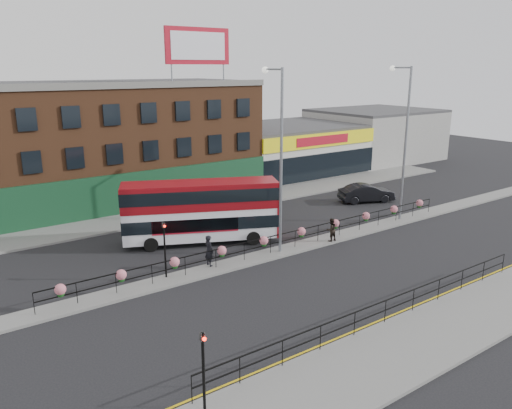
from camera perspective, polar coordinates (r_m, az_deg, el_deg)
ground at (r=32.28m, az=3.09°, el=-5.44°), size 120.00×120.00×0.00m
south_pavement at (r=24.86m, az=20.95°, el=-13.02°), size 60.00×4.00×0.15m
north_pavement at (r=41.83m, az=-7.14°, el=-0.52°), size 60.00×4.00×0.15m
median at (r=32.25m, az=3.09°, el=-5.32°), size 60.00×1.60×0.15m
yellow_line_inner at (r=26.04m, az=16.70°, el=-11.44°), size 60.00×0.10×0.01m
yellow_line_outer at (r=25.95m, az=17.02°, el=-11.57°), size 60.00×0.10×0.01m
brick_building at (r=46.42m, az=-16.46°, el=6.93°), size 25.00×12.21×10.30m
supermarket at (r=56.39m, az=3.38°, el=6.40°), size 15.00×12.25×5.30m
warehouse_east at (r=66.51m, az=13.41°, el=7.83°), size 14.50×12.00×6.30m
billboard at (r=44.09m, az=-6.67°, el=17.54°), size 6.00×0.29×4.40m
median_railing at (r=31.92m, az=3.12°, el=-3.69°), size 30.04×0.56×1.23m
south_railing at (r=23.98m, az=14.61°, el=-11.16°), size 20.04×0.05×1.12m
double_decker_bus at (r=33.42m, az=-6.24°, el=-0.15°), size 10.41×6.50×4.18m
car at (r=44.91m, az=12.52°, el=1.29°), size 5.10×6.03×1.59m
pedestrian_a at (r=29.54m, az=-5.39°, el=-5.26°), size 0.76×0.56×1.88m
pedestrian_b at (r=33.92m, az=8.58°, el=-2.86°), size 0.85×0.70×1.58m
lamp_column_west at (r=30.50m, az=2.58°, el=6.74°), size 0.41×1.99×11.37m
lamp_column_east at (r=39.01m, az=16.48°, el=8.11°), size 0.41×2.01×11.45m
traffic_light_south at (r=16.91m, az=-6.06°, el=-16.93°), size 0.15×0.28×3.65m
traffic_light_median at (r=27.80m, az=-10.44°, el=-3.77°), size 0.15×0.28×3.65m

